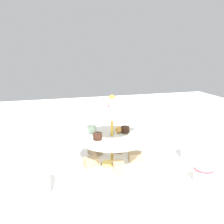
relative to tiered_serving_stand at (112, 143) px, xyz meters
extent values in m
plane|color=white|center=(0.00, 0.00, -0.07)|extent=(2.40, 2.40, 0.00)
cylinder|color=white|center=(0.00, 0.00, -0.07)|extent=(0.28, 0.28, 0.01)
cylinder|color=white|center=(0.00, 0.00, 0.02)|extent=(0.23, 0.23, 0.01)
cylinder|color=white|center=(0.00, 0.00, 0.11)|extent=(0.18, 0.18, 0.01)
cylinder|color=gold|center=(0.00, 0.00, 0.04)|extent=(0.01, 0.01, 0.23)
sphere|color=gold|center=(0.00, 0.00, 0.16)|extent=(0.02, 0.02, 0.02)
cube|color=tan|center=(0.03, 0.08, -0.05)|extent=(0.04, 0.05, 0.03)
cube|color=tan|center=(-0.07, 0.05, -0.05)|extent=(0.06, 0.06, 0.03)
cube|color=tan|center=(-0.07, -0.05, -0.05)|extent=(0.06, 0.05, 0.03)
cube|color=tan|center=(0.02, -0.08, -0.05)|extent=(0.05, 0.06, 0.03)
cube|color=tan|center=(0.08, 0.00, -0.05)|extent=(0.05, 0.04, 0.03)
cylinder|color=#E5C660|center=(0.03, -0.03, -0.06)|extent=(0.04, 0.04, 0.01)
cylinder|color=#381E14|center=(-0.02, 0.05, 0.04)|extent=(0.03, 0.03, 0.02)
cylinder|color=#381E14|center=(0.02, -0.05, 0.04)|extent=(0.03, 0.03, 0.02)
cube|color=silver|center=(0.05, 0.06, 0.04)|extent=(0.04, 0.04, 0.02)
cube|color=silver|center=(-0.05, -0.06, 0.04)|extent=(0.04, 0.04, 0.02)
sphere|color=gold|center=(-0.02, 0.03, 0.04)|extent=(0.02, 0.02, 0.02)
cylinder|color=#F2B7C1|center=(-0.05, -0.01, 0.13)|extent=(0.03, 0.03, 0.02)
cylinder|color=#F2B7C1|center=(0.05, 0.01, 0.13)|extent=(0.03, 0.03, 0.02)
cylinder|color=white|center=(0.01, 0.01, 0.14)|extent=(0.04, 0.04, 0.04)
cube|color=silver|center=(-0.04, -0.03, 0.12)|extent=(0.09, 0.04, 0.00)
cube|color=silver|center=(0.04, -0.03, 0.12)|extent=(0.08, 0.05, 0.00)
cylinder|color=silver|center=(0.14, -0.25, -0.02)|extent=(0.07, 0.07, 0.11)
cylinder|color=silver|center=(0.05, 0.28, -0.04)|extent=(0.06, 0.06, 0.07)
cylinder|color=white|center=(0.19, 0.23, -0.07)|extent=(0.09, 0.09, 0.01)
cylinder|color=white|center=(0.19, 0.23, -0.05)|extent=(0.06, 0.06, 0.04)
cylinder|color=#D14C56|center=(0.19, 0.23, -0.03)|extent=(0.06, 0.06, 0.01)
cube|color=silver|center=(-0.26, -0.22, -0.07)|extent=(0.12, 0.14, 0.00)
cylinder|color=silver|center=(-0.19, 0.17, -0.03)|extent=(0.06, 0.06, 0.10)
camera|label=1|loc=(0.73, -0.20, 0.31)|focal=37.78mm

